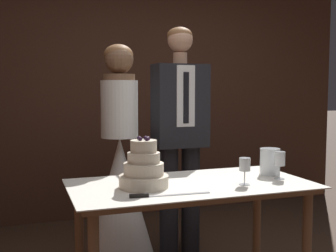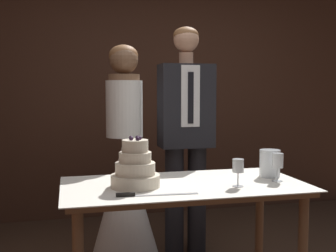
{
  "view_description": "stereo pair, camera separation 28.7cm",
  "coord_description": "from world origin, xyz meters",
  "px_view_note": "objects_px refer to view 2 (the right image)",
  "views": [
    {
      "loc": [
        -1.18,
        -2.06,
        1.32
      ],
      "look_at": [
        -0.24,
        0.65,
        1.07
      ],
      "focal_mm": 45.0,
      "sensor_mm": 36.0,
      "label": 1
    },
    {
      "loc": [
        -0.9,
        -2.14,
        1.32
      ],
      "look_at": [
        -0.24,
        0.65,
        1.07
      ],
      "focal_mm": 45.0,
      "sensor_mm": 36.0,
      "label": 2
    }
  ],
  "objects_px": {
    "cake_knife": "(141,195)",
    "wine_glass_near": "(278,162)",
    "bride": "(125,181)",
    "hurricane_candle": "(270,164)",
    "groom": "(186,129)",
    "cake_table": "(184,199)",
    "tiered_cake": "(135,169)",
    "wine_glass_middle": "(238,167)"
  },
  "relations": [
    {
      "from": "cake_table",
      "to": "cake_knife",
      "type": "distance_m",
      "value": 0.39
    },
    {
      "from": "tiered_cake",
      "to": "hurricane_candle",
      "type": "bearing_deg",
      "value": 5.36
    },
    {
      "from": "cake_table",
      "to": "cake_knife",
      "type": "height_order",
      "value": "cake_knife"
    },
    {
      "from": "bride",
      "to": "groom",
      "type": "xyz_separation_m",
      "value": [
        0.49,
        -0.0,
        0.39
      ]
    },
    {
      "from": "cake_table",
      "to": "wine_glass_middle",
      "type": "distance_m",
      "value": 0.38
    },
    {
      "from": "hurricane_candle",
      "to": "groom",
      "type": "height_order",
      "value": "groom"
    },
    {
      "from": "groom",
      "to": "hurricane_candle",
      "type": "bearing_deg",
      "value": -65.77
    },
    {
      "from": "cake_knife",
      "to": "hurricane_candle",
      "type": "bearing_deg",
      "value": 22.36
    },
    {
      "from": "hurricane_candle",
      "to": "bride",
      "type": "xyz_separation_m",
      "value": [
        -0.83,
        0.76,
        -0.23
      ]
    },
    {
      "from": "hurricane_candle",
      "to": "groom",
      "type": "distance_m",
      "value": 0.85
    },
    {
      "from": "cake_table",
      "to": "bride",
      "type": "relative_size",
      "value": 0.86
    },
    {
      "from": "cake_table",
      "to": "hurricane_candle",
      "type": "xyz_separation_m",
      "value": [
        0.59,
        0.07,
        0.18
      ]
    },
    {
      "from": "wine_glass_middle",
      "to": "cake_knife",
      "type": "bearing_deg",
      "value": -171.71
    },
    {
      "from": "tiered_cake",
      "to": "groom",
      "type": "distance_m",
      "value": 1.01
    },
    {
      "from": "wine_glass_near",
      "to": "hurricane_candle",
      "type": "height_order",
      "value": "same"
    },
    {
      "from": "wine_glass_middle",
      "to": "cake_table",
      "type": "bearing_deg",
      "value": 152.39
    },
    {
      "from": "tiered_cake",
      "to": "wine_glass_middle",
      "type": "relative_size",
      "value": 1.83
    },
    {
      "from": "hurricane_candle",
      "to": "groom",
      "type": "relative_size",
      "value": 0.1
    },
    {
      "from": "hurricane_candle",
      "to": "groom",
      "type": "bearing_deg",
      "value": 114.23
    },
    {
      "from": "wine_glass_middle",
      "to": "hurricane_candle",
      "type": "relative_size",
      "value": 0.92
    },
    {
      "from": "wine_glass_near",
      "to": "bride",
      "type": "bearing_deg",
      "value": 132.07
    },
    {
      "from": "bride",
      "to": "wine_glass_middle",
      "type": "bearing_deg",
      "value": -61.68
    },
    {
      "from": "wine_glass_near",
      "to": "wine_glass_middle",
      "type": "distance_m",
      "value": 0.3
    },
    {
      "from": "wine_glass_middle",
      "to": "hurricane_candle",
      "type": "height_order",
      "value": "hurricane_candle"
    },
    {
      "from": "cake_knife",
      "to": "wine_glass_near",
      "type": "bearing_deg",
      "value": 14.17
    },
    {
      "from": "tiered_cake",
      "to": "cake_knife",
      "type": "xyz_separation_m",
      "value": [
        -0.0,
        -0.21,
        -0.1
      ]
    },
    {
      "from": "cake_knife",
      "to": "wine_glass_middle",
      "type": "relative_size",
      "value": 2.73
    },
    {
      "from": "hurricane_candle",
      "to": "bride",
      "type": "distance_m",
      "value": 1.15
    },
    {
      "from": "tiered_cake",
      "to": "groom",
      "type": "relative_size",
      "value": 0.16
    },
    {
      "from": "wine_glass_near",
      "to": "bride",
      "type": "xyz_separation_m",
      "value": [
        -0.81,
        0.9,
        -0.27
      ]
    },
    {
      "from": "tiered_cake",
      "to": "cake_knife",
      "type": "relative_size",
      "value": 0.67
    },
    {
      "from": "wine_glass_middle",
      "to": "hurricane_candle",
      "type": "bearing_deg",
      "value": 34.63
    },
    {
      "from": "cake_knife",
      "to": "wine_glass_middle",
      "type": "height_order",
      "value": "wine_glass_middle"
    },
    {
      "from": "wine_glass_near",
      "to": "groom",
      "type": "relative_size",
      "value": 0.1
    },
    {
      "from": "cake_table",
      "to": "tiered_cake",
      "type": "height_order",
      "value": "tiered_cake"
    },
    {
      "from": "tiered_cake",
      "to": "cake_table",
      "type": "bearing_deg",
      "value": 3.27
    },
    {
      "from": "cake_knife",
      "to": "groom",
      "type": "distance_m",
      "value": 1.21
    },
    {
      "from": "cake_knife",
      "to": "groom",
      "type": "height_order",
      "value": "groom"
    },
    {
      "from": "wine_glass_middle",
      "to": "groom",
      "type": "height_order",
      "value": "groom"
    },
    {
      "from": "bride",
      "to": "groom",
      "type": "distance_m",
      "value": 0.63
    },
    {
      "from": "tiered_cake",
      "to": "hurricane_candle",
      "type": "height_order",
      "value": "tiered_cake"
    },
    {
      "from": "wine_glass_near",
      "to": "bride",
      "type": "distance_m",
      "value": 1.24
    }
  ]
}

